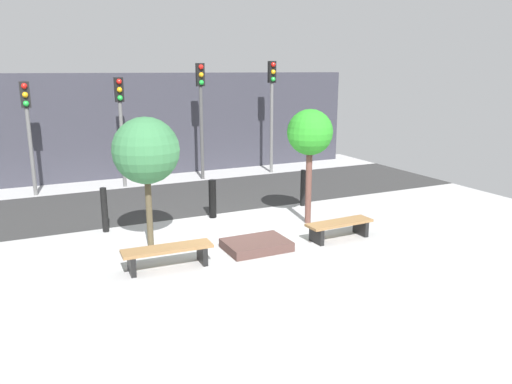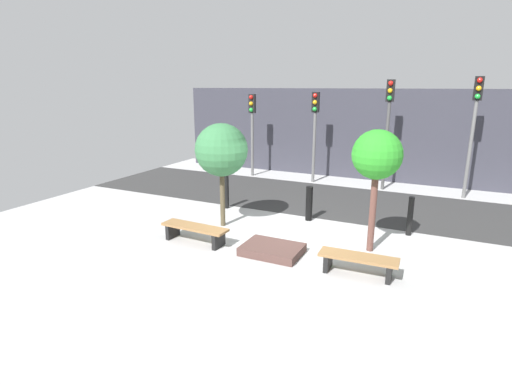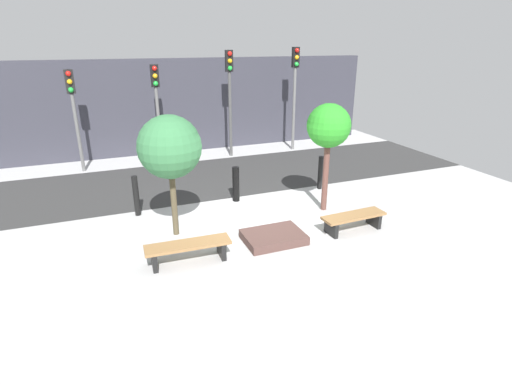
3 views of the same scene
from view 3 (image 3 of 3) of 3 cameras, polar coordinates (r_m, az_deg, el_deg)
name	(u,v)px [view 3 (image 3 of 3)]	position (r m, az deg, el deg)	size (l,w,h in m)	color
ground_plane	(260,227)	(10.11, 0.62, -4.96)	(18.00, 18.00, 0.00)	#AAAAAA
road_strip	(214,177)	(13.81, -5.97, 2.18)	(18.00, 4.16, 0.01)	#303030
building_facade	(186,105)	(17.17, -9.96, 12.08)	(16.20, 0.50, 3.74)	#33333D
bench_left	(188,248)	(8.57, -9.65, -7.95)	(1.80, 0.54, 0.44)	black
bench_right	(353,219)	(10.09, 13.75, -3.78)	(1.65, 0.54, 0.42)	black
planter_bed	(274,237)	(9.39, 2.53, -6.45)	(1.38, 1.01, 0.20)	#4E3530
tree_behind_left_bench	(170,148)	(9.19, -12.25, 6.22)	(1.45, 1.45, 2.89)	#4C422E
tree_behind_right_bench	(329,127)	(10.59, 10.35, 9.09)	(1.14, 1.14, 2.92)	brown
bollard_far_left	(136,196)	(11.02, -16.75, -0.53)	(0.15, 0.15, 1.10)	black
bollard_left	(236,184)	(11.54, -2.89, 1.13)	(0.20, 0.20, 1.03)	black
bollard_center	(320,173)	(12.65, 9.16, 2.75)	(0.15, 0.15, 1.05)	black
traffic_light_west	(73,103)	(15.14, -24.67, 11.54)	(0.28, 0.27, 3.51)	#5F5F5F
traffic_light_mid_west	(157,97)	(15.26, -14.02, 13.09)	(0.28, 0.27, 3.61)	#5F5F5F
traffic_light_mid_east	(230,85)	(15.84, -3.78, 14.98)	(0.28, 0.27, 4.07)	#484848
traffic_light_east	(295,81)	(16.90, 5.59, 15.48)	(0.28, 0.27, 4.16)	slate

